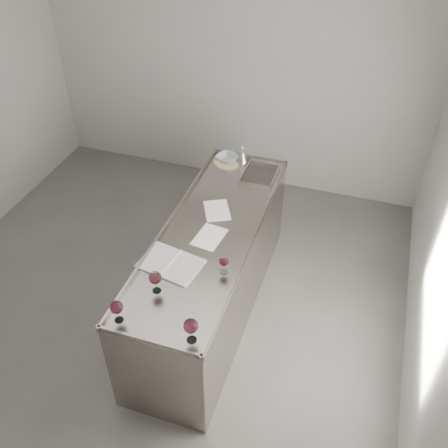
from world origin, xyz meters
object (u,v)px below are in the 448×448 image
(wine_glass_right, at_px, (191,326))
(wine_glass_left, at_px, (117,308))
(wine_glass_small, at_px, (224,262))
(notebook, at_px, (171,263))
(counter, at_px, (211,271))
(wine_glass_middle, at_px, (155,278))
(wine_funnel, at_px, (242,157))
(ceramic_bowl, at_px, (227,158))

(wine_glass_right, bearing_deg, wine_glass_left, 180.00)
(wine_glass_small, distance_m, notebook, 0.43)
(wine_glass_left, bearing_deg, counter, 75.72)
(wine_glass_middle, distance_m, wine_glass_small, 0.52)
(counter, bearing_deg, wine_glass_middle, -100.76)
(notebook, xyz_separation_m, wine_funnel, (0.11, 1.55, 0.06))
(counter, xyz_separation_m, ceramic_bowl, (-0.19, 1.05, 0.51))
(wine_funnel, bearing_deg, counter, -87.51)
(wine_glass_left, distance_m, notebook, 0.64)
(counter, xyz_separation_m, notebook, (-0.16, -0.47, 0.47))
(wine_glass_left, height_order, notebook, wine_glass_left)
(wine_glass_right, relative_size, wine_glass_small, 1.30)
(ceramic_bowl, height_order, wine_funnel, wine_funnel)
(wine_glass_middle, xyz_separation_m, ceramic_bowl, (-0.05, 1.80, -0.08))
(ceramic_bowl, xyz_separation_m, wine_funnel, (0.15, 0.03, 0.02))
(counter, relative_size, wine_funnel, 11.68)
(wine_funnel, bearing_deg, wine_glass_left, -96.03)
(wine_glass_left, height_order, wine_funnel, wine_funnel)
(wine_glass_left, height_order, wine_glass_right, wine_glass_right)
(counter, relative_size, notebook, 4.76)
(counter, relative_size, wine_glass_small, 16.23)
(wine_glass_middle, xyz_separation_m, wine_glass_right, (0.40, -0.33, 0.01))
(ceramic_bowl, bearing_deg, wine_glass_left, -92.18)
(wine_glass_small, xyz_separation_m, ceramic_bowl, (-0.45, 1.47, -0.06))
(wine_glass_left, xyz_separation_m, notebook, (0.12, 0.61, -0.12))
(wine_glass_middle, distance_m, notebook, 0.31)
(wine_glass_middle, height_order, wine_funnel, wine_funnel)
(counter, relative_size, ceramic_bowl, 12.05)
(notebook, bearing_deg, wine_glass_small, 16.91)
(wine_glass_right, distance_m, wine_funnel, 2.18)
(wine_glass_small, distance_m, wine_funnel, 1.53)
(wine_glass_right, distance_m, wine_glass_small, 0.66)
(wine_glass_left, bearing_deg, ceramic_bowl, 87.82)
(wine_glass_right, xyz_separation_m, wine_funnel, (-0.30, 2.16, -0.07))
(notebook, relative_size, ceramic_bowl, 2.53)
(wine_glass_small, bearing_deg, wine_glass_right, -90.23)
(wine_glass_left, xyz_separation_m, ceramic_bowl, (0.08, 2.13, -0.08))
(notebook, relative_size, wine_funnel, 2.45)
(counter, xyz_separation_m, wine_glass_left, (-0.28, -1.08, 0.59))
(wine_glass_right, height_order, wine_glass_small, wine_glass_right)
(wine_glass_right, height_order, ceramic_bowl, wine_glass_right)
(wine_glass_left, bearing_deg, wine_glass_middle, 68.09)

